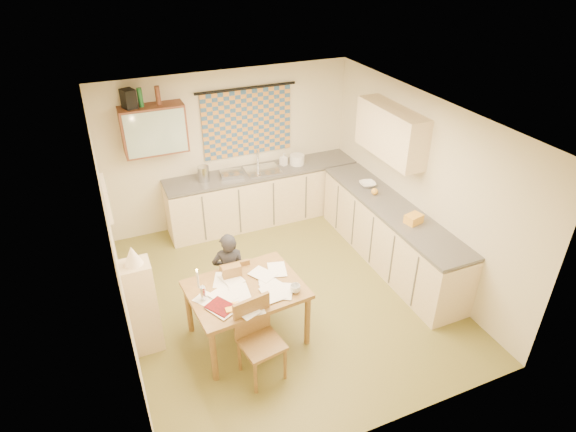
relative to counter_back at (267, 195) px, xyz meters
name	(u,v)px	position (x,y,z in m)	size (l,w,h in m)	color
floor	(285,294)	(-0.50, -1.95, -0.46)	(4.00, 4.50, 0.02)	olive
ceiling	(284,115)	(-0.50, -1.95, 2.06)	(4.00, 4.50, 0.02)	white
wall_back	(230,148)	(-0.50, 0.31, 0.80)	(4.00, 0.02, 2.50)	beige
wall_front	(386,338)	(-0.50, -4.21, 0.80)	(4.00, 0.02, 2.50)	beige
wall_left	(114,251)	(-2.51, -1.95, 0.80)	(0.02, 4.50, 2.50)	beige
wall_right	(420,185)	(1.51, -1.95, 0.80)	(0.02, 4.50, 2.50)	beige
window_blind	(247,123)	(-0.20, 0.27, 1.20)	(1.45, 0.03, 1.05)	#2F547D
curtain_rod	(246,88)	(-0.20, 0.25, 1.75)	(0.04, 0.04, 1.60)	black
wall_cabinet	(154,129)	(-1.65, 0.13, 1.35)	(0.90, 0.34, 0.70)	#5C2E1E
wall_cabinet_glass	(156,133)	(-1.65, -0.04, 1.35)	(0.84, 0.02, 0.64)	#99B2A5
upper_cabinet_right	(391,132)	(1.33, -1.40, 1.40)	(0.34, 1.30, 0.70)	beige
framed_print	(106,198)	(-2.47, -1.55, 1.25)	(0.04, 0.50, 0.40)	#F4E1CB
print_canvas	(109,198)	(-2.44, -1.55, 1.25)	(0.01, 0.42, 0.32)	beige
counter_back	(267,195)	(0.00, 0.00, 0.00)	(3.30, 0.62, 0.92)	beige
counter_right	(389,235)	(1.20, -1.83, 0.00)	(0.62, 2.95, 0.92)	beige
stove	(437,278)	(1.20, -2.92, -0.01)	(0.57, 0.57, 0.89)	white
sink	(263,172)	(-0.06, 0.00, 0.43)	(0.55, 0.45, 0.10)	silver
tap	(258,158)	(-0.08, 0.18, 0.61)	(0.03, 0.03, 0.28)	silver
dish_rack	(232,174)	(-0.58, 0.00, 0.50)	(0.35, 0.30, 0.06)	silver
kettle	(203,174)	(-1.03, 0.00, 0.59)	(0.18, 0.18, 0.24)	silver
mixing_bowl	(297,160)	(0.54, 0.00, 0.55)	(0.24, 0.24, 0.16)	white
soap_bottle	(284,159)	(0.32, 0.05, 0.57)	(0.13, 0.13, 0.21)	white
bowl	(368,184)	(1.20, -1.15, 0.50)	(0.28, 0.28, 0.06)	white
orange_bag	(414,219)	(1.20, -2.30, 0.53)	(0.22, 0.16, 0.12)	gold
fruit_orange	(375,191)	(1.15, -1.42, 0.52)	(0.10, 0.10, 0.10)	gold
speaker	(129,99)	(-1.92, 0.13, 1.83)	(0.16, 0.20, 0.26)	black
bottle_green	(140,97)	(-1.77, 0.13, 1.83)	(0.07, 0.07, 0.26)	#195926
bottle_brown	(158,95)	(-1.53, 0.13, 1.83)	(0.07, 0.07, 0.26)	#5C2E1E
dining_table	(247,313)	(-1.22, -2.51, -0.07)	(1.35, 1.07, 0.75)	brown
chair_far	(234,292)	(-1.20, -1.94, -0.20)	(0.38, 0.38, 0.82)	brown
chair_near	(261,354)	(-1.26, -3.10, -0.16)	(0.49, 0.49, 0.94)	brown
person	(230,273)	(-1.24, -1.94, 0.12)	(0.47, 0.37, 1.14)	black
shelf_stand	(143,307)	(-2.34, -2.19, 0.15)	(0.32, 0.30, 1.20)	beige
lampshade	(132,256)	(-2.34, -2.19, 0.85)	(0.20, 0.20, 0.22)	#F4E1CB
letter_rack	(232,272)	(-1.30, -2.26, 0.38)	(0.22, 0.10, 0.16)	brown
mug	(295,289)	(-0.72, -2.80, 0.35)	(0.13, 0.13, 0.09)	white
magazine	(214,313)	(-1.67, -2.79, 0.31)	(0.34, 0.37, 0.03)	#870607
book	(218,304)	(-1.59, -2.66, 0.31)	(0.25, 0.31, 0.02)	gold
orange_box	(231,310)	(-1.48, -2.83, 0.32)	(0.12, 0.08, 0.04)	gold
eyeglasses	(271,297)	(-1.01, -2.77, 0.31)	(0.13, 0.04, 0.02)	black
candle_holder	(203,293)	(-1.71, -2.52, 0.39)	(0.06, 0.06, 0.18)	silver
candle	(198,280)	(-1.74, -2.52, 0.59)	(0.02, 0.02, 0.22)	white
candle_flame	(197,270)	(-1.74, -2.51, 0.71)	(0.02, 0.02, 0.02)	#FFCC66
papers	(247,291)	(-1.23, -2.58, 0.31)	(1.21, 0.96, 0.03)	white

